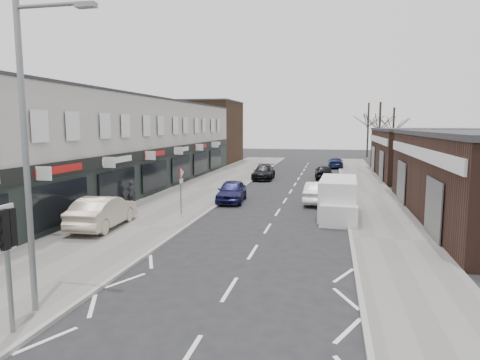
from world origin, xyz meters
The scene contains 20 objects.
ground centered at (0.00, 0.00, 0.00)m, with size 160.00×160.00×0.00m, color black.
pavement_left centered at (-6.75, 22.00, 0.06)m, with size 5.50×64.00×0.12m, color slate.
pavement_right centered at (5.75, 22.00, 0.06)m, with size 3.50×64.00×0.12m, color slate.
shop_terrace_left centered at (-13.50, 19.50, 3.55)m, with size 8.00×41.00×7.10m, color #BCB7AB.
brick_block_far centered at (-13.50, 45.00, 4.00)m, with size 8.00×10.00×8.00m, color #412B1B.
right_unit_far centered at (12.50, 34.00, 2.25)m, with size 10.00×16.00×4.50m, color #362018.
tree_far_a centered at (9.00, 48.00, 0.00)m, with size 3.60×3.60×8.00m, color #382D26, non-canonical shape.
tree_far_b centered at (11.50, 54.00, 0.00)m, with size 3.60×3.60×7.50m, color #382D26, non-canonical shape.
tree_far_c centered at (8.50, 60.00, 0.00)m, with size 3.60×3.60×8.50m, color #382D26, non-canonical shape.
traffic_light centered at (-4.40, -2.02, 2.41)m, with size 0.28×0.60×3.10m.
street_lamp centered at (-4.53, -0.80, 4.62)m, with size 2.23×0.22×8.00m.
warning_sign centered at (-5.16, 12.00, 2.20)m, with size 0.12×0.80×2.70m.
white_van centered at (3.40, 13.51, 1.00)m, with size 2.11×5.51×2.12m.
sedan_on_pavement centered at (-7.76, 8.10, 0.89)m, with size 1.63×4.68×1.54m, color #BEAD98.
pedestrian centered at (-9.01, 13.62, 0.89)m, with size 0.56×0.37×1.54m, color black.
parked_car_left_a centered at (-3.40, 16.77, 0.71)m, with size 1.68×4.17×1.42m, color #141440.
parked_car_left_b centered at (-3.16, 28.86, 0.66)m, with size 1.85×4.54×1.32m, color black.
parked_car_right_a centered at (2.20, 17.46, 0.70)m, with size 1.47×4.22×1.39m, color white.
parked_car_right_b centered at (2.33, 30.30, 0.67)m, with size 1.59×3.96×1.35m, color black.
parked_car_right_c centered at (3.50, 41.26, 0.61)m, with size 1.72×4.22×1.22m, color #151E42.
Camera 1 is at (2.97, -10.35, 5.06)m, focal length 32.00 mm.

